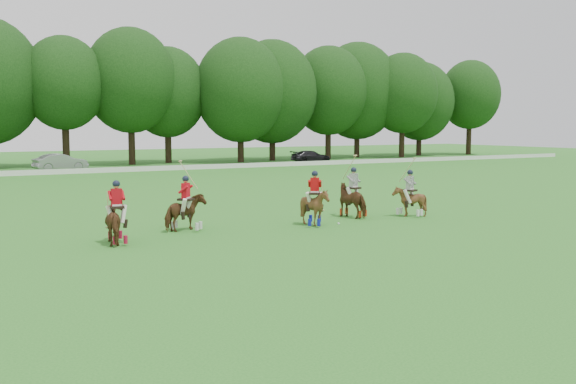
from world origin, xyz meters
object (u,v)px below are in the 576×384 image
car_right (311,156)px  polo_red_c (315,206)px  polo_red_a (117,221)px  polo_stripe_a (353,199)px  polo_red_b (186,212)px  polo_ball (339,224)px  car_mid (60,162)px  polo_stripe_b (410,200)px

car_right → polo_red_c: polo_red_c is taller
polo_red_a → polo_stripe_a: bearing=6.8°
polo_red_b → polo_red_c: (5.06, -1.33, 0.05)m
polo_red_b → polo_ball: 6.31m
polo_red_b → polo_stripe_a: bearing=-0.7°
car_mid → polo_red_b: 37.48m
polo_stripe_a → polo_ball: polo_stripe_a is taller
polo_red_b → polo_red_a: bearing=-155.2°
polo_stripe_b → polo_ball: polo_stripe_b is taller
polo_stripe_a → polo_stripe_b: (2.33, -1.07, -0.06)m
polo_red_b → polo_stripe_b: bearing=-6.5°
polo_ball → car_right: bearing=60.2°
car_right → polo_red_c: 45.27m
polo_red_c → polo_red_b: bearing=165.3°
car_mid → polo_stripe_b: bearing=-179.0°
polo_red_a → polo_red_b: 3.34m
polo_red_a → polo_red_b: polo_red_b is taller
polo_stripe_a → polo_ball: bearing=-139.9°
polo_red_b → polo_stripe_a: 7.86m
car_right → polo_red_c: (-23.39, -38.76, 0.15)m
car_mid → car_right: size_ratio=1.03×
polo_red_a → polo_stripe_b: bearing=1.0°
polo_red_c → polo_ball: 1.28m
polo_ball → polo_red_a: bearing=178.7°
polo_red_b → polo_red_c: 5.24m
car_mid → polo_ball: 39.28m
polo_red_c → polo_stripe_a: (2.79, 1.23, -0.00)m
polo_red_a → polo_ball: 9.13m
car_right → polo_red_a: bearing=146.8°
polo_stripe_a → polo_ball: size_ratio=30.92×
polo_ball → car_mid: bearing=96.3°
car_mid → polo_red_a: polo_red_a is taller
car_right → polo_stripe_a: size_ratio=1.63×
car_mid → polo_stripe_b: polo_stripe_b is taller
polo_red_a → polo_ball: bearing=-1.3°
car_right → polo_red_b: 47.02m
polo_red_b → polo_stripe_a: (7.86, -0.09, 0.05)m
car_mid → polo_red_a: (-4.81, -38.84, 0.02)m
polo_red_a → polo_stripe_a: polo_stripe_a is taller
polo_red_b → car_mid: bearing=87.3°
polo_red_a → polo_red_c: bearing=0.5°
polo_red_b → car_right: bearing=52.8°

